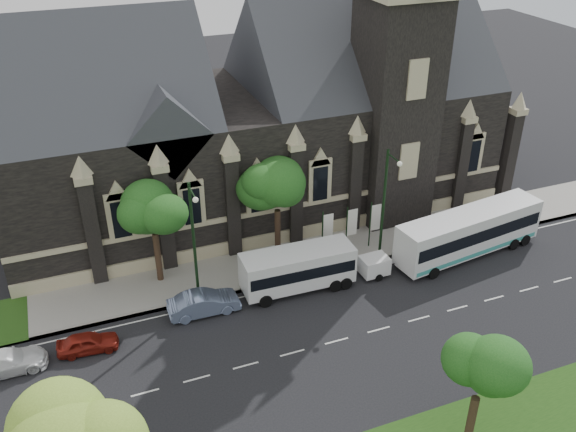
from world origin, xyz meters
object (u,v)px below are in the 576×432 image
banner_flag_center (350,225)px  sedan (204,303)px  tree_walk_left (155,209)px  car_far_red (88,343)px  tree_park_east (481,372)px  box_trailer (374,265)px  street_lamp_near (385,201)px  car_far_white (5,362)px  banner_flag_left (326,230)px  banner_flag_right (374,220)px  tour_coach (469,232)px  shuttle_bus (298,267)px  tree_walk_right (279,186)px  street_lamp_mid (194,238)px

banner_flag_center → sedan: (-12.29, -3.20, -1.60)m
tree_walk_left → car_far_red: (-5.78, -5.91, -5.11)m
banner_flag_center → sedan: 12.80m
tree_park_east → box_trailer: size_ratio=2.16×
box_trailer → car_far_red: (-20.14, -0.71, -0.25)m
tree_walk_left → street_lamp_near: size_ratio=0.85×
car_far_white → sedan: bearing=-85.1°
tree_park_east → banner_flag_left: (0.11, 18.32, -2.24)m
box_trailer → car_far_red: 20.16m
banner_flag_right → tour_coach: (6.24, -3.54, -0.43)m
shuttle_bus → car_far_red: bearing=-173.4°
tree_walk_right → street_lamp_near: bearing=-28.1°
car_far_white → box_trailer: bearing=-88.3°
banner_flag_left → sedan: 10.89m
tree_walk_left → shuttle_bus: 10.58m
shuttle_bus → car_far_white: 19.21m
tree_walk_right → street_lamp_mid: (-7.21, -3.62, -0.71)m
tree_park_east → shuttle_bus: size_ratio=0.79×
street_lamp_near → box_trailer: street_lamp_near is taller
car_far_white → tree_walk_left: bearing=-60.4°
tree_park_east → street_lamp_near: size_ratio=0.70×
tree_walk_right → car_far_red: (-14.79, -5.92, -5.19)m
tree_park_east → street_lamp_near: 16.86m
tour_coach → sedan: (-20.53, 0.35, -1.17)m
tree_walk_right → shuttle_bus: (-0.37, -4.63, -4.06)m
car_far_red → car_far_white: bearing=95.9°
banner_flag_left → tree_walk_left: bearing=172.0°
car_far_red → street_lamp_near: bearing=-78.8°
car_far_red → tour_coach: bearing=-83.5°
banner_flag_right → sedan: banner_flag_right is taller
tree_walk_left → box_trailer: 16.03m
tree_park_east → banner_flag_right: tree_park_east is taller
tour_coach → shuttle_bus: bearing=169.7°
street_lamp_near → banner_flag_center: size_ratio=2.25×
tree_walk_left → box_trailer: bearing=-19.9°
banner_flag_right → shuttle_bus: 8.02m
banner_flag_left → car_far_red: size_ratio=1.09×
street_lamp_mid → car_far_white: 13.27m
tree_park_east → tour_coach: (10.35, 14.78, -2.66)m
tree_walk_left → tour_coach: bearing=-13.2°
tree_park_east → banner_flag_center: bearing=83.4°
street_lamp_mid → banner_flag_center: (12.29, 1.91, -2.73)m
shuttle_bus → banner_flag_center: bearing=29.7°
street_lamp_near → tour_coach: street_lamp_near is taller
banner_flag_left → car_far_white: bearing=-169.3°
tree_walk_left → shuttle_bus: size_ratio=0.96×
shuttle_bus → car_far_red: 14.52m
tree_walk_left → banner_flag_left: bearing=-8.0°
banner_flag_center → box_trailer: banner_flag_center is taller
street_lamp_mid → sedan: street_lamp_mid is taller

